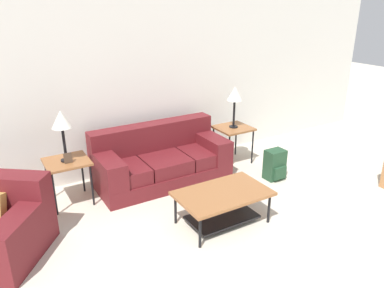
% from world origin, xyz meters
% --- Properties ---
extents(wall_back, '(9.06, 0.06, 2.60)m').
position_xyz_m(wall_back, '(0.00, 4.77, 1.30)').
color(wall_back, silver).
rests_on(wall_back, ground_plane).
extents(couch, '(1.93, 0.88, 0.82)m').
position_xyz_m(couch, '(-0.27, 4.17, 0.30)').
color(couch, maroon).
rests_on(couch, ground_plane).
extents(coffee_table, '(1.09, 0.68, 0.42)m').
position_xyz_m(coffee_table, '(-0.15, 2.75, 0.31)').
color(coffee_table, '#935B33').
rests_on(coffee_table, ground_plane).
extents(side_table_left, '(0.55, 0.53, 0.60)m').
position_xyz_m(side_table_left, '(-1.59, 4.18, 0.54)').
color(side_table_left, '#935B33').
rests_on(side_table_left, ground_plane).
extents(side_table_right, '(0.55, 0.53, 0.60)m').
position_xyz_m(side_table_right, '(1.05, 4.18, 0.54)').
color(side_table_right, '#935B33').
rests_on(side_table_right, ground_plane).
extents(table_lamp_left, '(0.25, 0.25, 0.67)m').
position_xyz_m(table_lamp_left, '(-1.59, 4.18, 1.13)').
color(table_lamp_left, black).
rests_on(table_lamp_left, side_table_left).
extents(table_lamp_right, '(0.25, 0.25, 0.67)m').
position_xyz_m(table_lamp_right, '(1.05, 4.18, 1.13)').
color(table_lamp_right, black).
rests_on(table_lamp_right, side_table_right).
extents(backpack, '(0.29, 0.29, 0.46)m').
position_xyz_m(backpack, '(1.22, 3.34, 0.22)').
color(backpack, '#23472D').
rests_on(backpack, ground_plane).
extents(picture_frame, '(0.10, 0.04, 0.13)m').
position_xyz_m(picture_frame, '(-1.59, 4.10, 0.67)').
color(picture_frame, '#4C3828').
rests_on(picture_frame, side_table_left).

